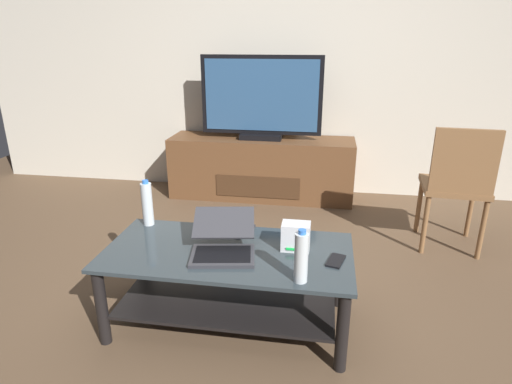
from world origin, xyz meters
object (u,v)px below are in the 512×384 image
object	(u,v)px
cell_phone	(336,261)
tv_remote	(244,230)
laptop	(223,242)
water_bottle_near	(147,204)
router_box	(296,237)
water_bottle_far	(301,257)
television	(261,99)
coffee_table	(228,273)
media_cabinet	(261,168)
dining_chair	(457,182)

from	to	relation	value
cell_phone	tv_remote	xyz separation A→B (m)	(-0.51, 0.27, 0.01)
laptop	water_bottle_near	distance (m)	0.59
router_box	water_bottle_far	size ratio (longest dim) A/B	0.57
television	router_box	size ratio (longest dim) A/B	7.62
coffee_table	media_cabinet	distance (m)	2.03
coffee_table	router_box	world-z (taller)	router_box
dining_chair	water_bottle_far	distance (m)	1.70
dining_chair	laptop	xyz separation A→B (m)	(-1.43, -1.14, -0.03)
media_cabinet	water_bottle_near	xyz separation A→B (m)	(-0.41, -1.78, 0.29)
coffee_table	laptop	bearing A→B (deg)	-139.71
laptop	tv_remote	bearing A→B (deg)	76.74
laptop	television	bearing A→B (deg)	93.15
dining_chair	tv_remote	size ratio (longest dim) A/B	5.83
laptop	router_box	size ratio (longest dim) A/B	2.93
water_bottle_near	water_bottle_far	bearing A→B (deg)	-27.62
dining_chair	router_box	world-z (taller)	dining_chair
laptop	water_bottle_far	size ratio (longest dim) A/B	1.68
coffee_table	cell_phone	distance (m)	0.58
router_box	laptop	bearing A→B (deg)	-166.82
television	tv_remote	world-z (taller)	television
coffee_table	media_cabinet	size ratio (longest dim) A/B	0.73
television	water_bottle_far	bearing A→B (deg)	-76.86
coffee_table	water_bottle_far	distance (m)	0.53
dining_chair	tv_remote	xyz separation A→B (m)	(-1.37, -0.89, -0.07)
laptop	water_bottle_far	xyz separation A→B (m)	(0.41, -0.22, 0.07)
media_cabinet	cell_phone	bearing A→B (deg)	-71.58
tv_remote	coffee_table	bearing A→B (deg)	-72.83
coffee_table	water_bottle_far	size ratio (longest dim) A/B	5.03
laptop	cell_phone	bearing A→B (deg)	-1.50
water_bottle_near	tv_remote	bearing A→B (deg)	-0.74
media_cabinet	laptop	world-z (taller)	laptop
media_cabinet	tv_remote	bearing A→B (deg)	-84.51
laptop	tv_remote	distance (m)	0.27
water_bottle_near	water_bottle_far	distance (m)	1.05
water_bottle_far	tv_remote	distance (m)	0.61
dining_chair	cell_phone	world-z (taller)	dining_chair
router_box	tv_remote	bearing A→B (deg)	150.84
coffee_table	water_bottle_far	xyz separation A→B (m)	(0.39, -0.24, 0.26)
media_cabinet	coffee_table	bearing A→B (deg)	-86.32
tv_remote	television	bearing A→B (deg)	122.47
cell_phone	router_box	bearing A→B (deg)	169.42
laptop	water_bottle_near	bearing A→B (deg)	153.00
water_bottle_near	cell_phone	xyz separation A→B (m)	(1.09, -0.28, -0.13)
laptop	water_bottle_far	bearing A→B (deg)	-28.39
television	cell_phone	bearing A→B (deg)	-71.39
media_cabinet	water_bottle_far	distance (m)	2.35
coffee_table	router_box	xyz separation A→B (m)	(0.35, 0.07, 0.21)
coffee_table	media_cabinet	xyz separation A→B (m)	(-0.13, 2.03, -0.02)
tv_remote	water_bottle_far	bearing A→B (deg)	-26.78
coffee_table	media_cabinet	world-z (taller)	media_cabinet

